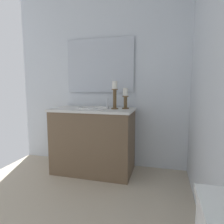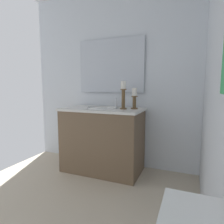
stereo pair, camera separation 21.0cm
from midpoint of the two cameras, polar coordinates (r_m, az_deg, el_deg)
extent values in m
cube|color=beige|center=(2.04, -12.57, -26.54)|extent=(2.56, 2.49, 0.02)
cube|color=silver|center=(1.40, 33.13, 10.45)|extent=(2.56, 0.04, 2.45)
cube|color=silver|center=(2.84, 1.85, 9.44)|extent=(0.04, 2.49, 2.45)
cube|color=brown|center=(2.63, -0.45, -8.41)|extent=(0.55, 1.02, 0.81)
cube|color=silver|center=(2.55, -0.46, 0.77)|extent=(0.58, 1.05, 0.03)
sphere|color=black|center=(2.93, -9.16, -6.01)|extent=(0.02, 0.02, 0.02)
sphere|color=black|center=(2.77, -11.30, -6.85)|extent=(0.02, 0.02, 0.02)
ellipsoid|color=white|center=(2.55, -0.46, 0.00)|extent=(0.38, 0.30, 0.11)
torus|color=white|center=(2.54, -0.46, 1.20)|extent=(0.40, 0.40, 0.02)
cylinder|color=silver|center=(2.47, 3.61, 2.54)|extent=(0.02, 0.02, 0.14)
cube|color=silver|center=(2.80, 1.81, 13.34)|extent=(0.02, 0.96, 0.74)
cylinder|color=brown|center=(2.49, 8.93, 1.02)|extent=(0.09, 0.09, 0.01)
cylinder|color=brown|center=(2.48, 8.97, 2.62)|extent=(0.04, 0.04, 0.15)
cylinder|color=brown|center=(2.48, 9.00, 4.51)|extent=(0.08, 0.08, 0.01)
cylinder|color=white|center=(2.47, 9.03, 5.80)|extent=(0.06, 0.06, 0.10)
cylinder|color=brown|center=(2.45, 5.75, 0.98)|extent=(0.09, 0.09, 0.01)
cylinder|color=brown|center=(2.44, 5.78, 3.63)|extent=(0.04, 0.04, 0.24)
cylinder|color=brown|center=(2.44, 5.82, 6.57)|extent=(0.08, 0.08, 0.01)
cylinder|color=white|center=(2.44, 5.84, 7.84)|extent=(0.06, 0.06, 0.10)
camera|label=1|loc=(0.10, -86.31, 0.47)|focal=31.30mm
camera|label=2|loc=(0.10, 93.69, -0.47)|focal=31.30mm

